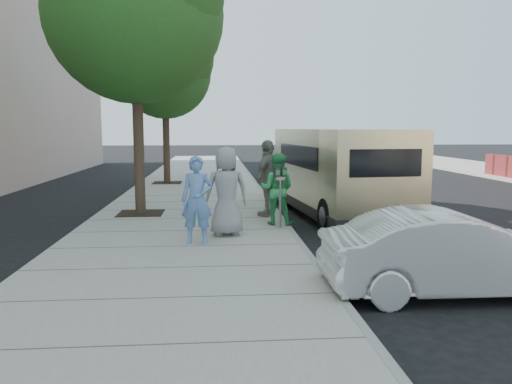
{
  "coord_description": "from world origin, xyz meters",
  "views": [
    {
      "loc": [
        -0.27,
        -11.16,
        2.46
      ],
      "look_at": [
        0.59,
        -0.67,
        1.1
      ],
      "focal_mm": 35.0,
      "sensor_mm": 36.0,
      "label": 1
    }
  ],
  "objects_px": {
    "person_officer": "(197,200)",
    "person_green_shirt": "(277,189)",
    "tree_near": "(136,7)",
    "parking_meter": "(280,184)",
    "sedan": "(453,253)",
    "person_striped_polo": "(268,178)",
    "van": "(337,171)",
    "person_gray_shirt": "(226,191)",
    "tree_far": "(166,68)"
  },
  "relations": [
    {
      "from": "parking_meter",
      "to": "person_officer",
      "type": "relative_size",
      "value": 0.8
    },
    {
      "from": "tree_near",
      "to": "person_striped_polo",
      "type": "distance_m",
      "value": 5.58
    },
    {
      "from": "tree_far",
      "to": "van",
      "type": "height_order",
      "value": "tree_far"
    },
    {
      "from": "sedan",
      "to": "person_officer",
      "type": "xyz_separation_m",
      "value": [
        -3.84,
        3.02,
        0.4
      ]
    },
    {
      "from": "sedan",
      "to": "van",
      "type": "bearing_deg",
      "value": 1.48
    },
    {
      "from": "tree_far",
      "to": "person_striped_polo",
      "type": "relative_size",
      "value": 3.25
    },
    {
      "from": "tree_far",
      "to": "person_officer",
      "type": "xyz_separation_m",
      "value": [
        1.62,
        -11.26,
        -3.85
      ]
    },
    {
      "from": "sedan",
      "to": "person_striped_polo",
      "type": "bearing_deg",
      "value": 19.38
    },
    {
      "from": "tree_far",
      "to": "person_gray_shirt",
      "type": "height_order",
      "value": "tree_far"
    },
    {
      "from": "person_officer",
      "to": "van",
      "type": "bearing_deg",
      "value": 51.6
    },
    {
      "from": "person_striped_polo",
      "to": "person_gray_shirt",
      "type": "bearing_deg",
      "value": 8.15
    },
    {
      "from": "tree_near",
      "to": "sedan",
      "type": "distance_m",
      "value": 9.93
    },
    {
      "from": "van",
      "to": "person_green_shirt",
      "type": "xyz_separation_m",
      "value": [
        -1.87,
        -1.77,
        -0.28
      ]
    },
    {
      "from": "person_gray_shirt",
      "to": "tree_near",
      "type": "bearing_deg",
      "value": -62.71
    },
    {
      "from": "person_striped_polo",
      "to": "van",
      "type": "bearing_deg",
      "value": 140.76
    },
    {
      "from": "person_officer",
      "to": "person_green_shirt",
      "type": "relative_size",
      "value": 1.03
    },
    {
      "from": "person_green_shirt",
      "to": "tree_far",
      "type": "bearing_deg",
      "value": -52.29
    },
    {
      "from": "van",
      "to": "person_officer",
      "type": "xyz_separation_m",
      "value": [
        -3.71,
        -3.61,
        -0.25
      ]
    },
    {
      "from": "tree_near",
      "to": "person_officer",
      "type": "bearing_deg",
      "value": -66.18
    },
    {
      "from": "van",
      "to": "person_striped_polo",
      "type": "distance_m",
      "value": 2.04
    },
    {
      "from": "parking_meter",
      "to": "person_green_shirt",
      "type": "bearing_deg",
      "value": 74.61
    },
    {
      "from": "tree_near",
      "to": "tree_far",
      "type": "distance_m",
      "value": 7.63
    },
    {
      "from": "person_striped_polo",
      "to": "person_green_shirt",
      "type": "bearing_deg",
      "value": 38.36
    },
    {
      "from": "parking_meter",
      "to": "sedan",
      "type": "distance_m",
      "value": 4.87
    },
    {
      "from": "person_green_shirt",
      "to": "person_gray_shirt",
      "type": "distance_m",
      "value": 1.69
    },
    {
      "from": "sedan",
      "to": "tree_near",
      "type": "bearing_deg",
      "value": 39.63
    },
    {
      "from": "parking_meter",
      "to": "person_green_shirt",
      "type": "xyz_separation_m",
      "value": [
        -0.02,
        0.44,
        -0.16
      ]
    },
    {
      "from": "van",
      "to": "person_striped_polo",
      "type": "xyz_separation_m",
      "value": [
        -1.96,
        -0.57,
        -0.13
      ]
    },
    {
      "from": "tree_near",
      "to": "person_green_shirt",
      "type": "xyz_separation_m",
      "value": [
        3.45,
        -1.82,
        -4.54
      ]
    },
    {
      "from": "sedan",
      "to": "person_striped_polo",
      "type": "distance_m",
      "value": 6.42
    },
    {
      "from": "van",
      "to": "person_gray_shirt",
      "type": "relative_size",
      "value": 3.49
    },
    {
      "from": "tree_far",
      "to": "van",
      "type": "distance_m",
      "value": 10.0
    },
    {
      "from": "van",
      "to": "person_striped_polo",
      "type": "height_order",
      "value": "van"
    },
    {
      "from": "parking_meter",
      "to": "person_officer",
      "type": "bearing_deg",
      "value": -160.79
    },
    {
      "from": "person_officer",
      "to": "sedan",
      "type": "bearing_deg",
      "value": -30.78
    },
    {
      "from": "tree_far",
      "to": "parking_meter",
      "type": "xyz_separation_m",
      "value": [
        3.47,
        -9.86,
        -3.72
      ]
    },
    {
      "from": "tree_near",
      "to": "person_striped_polo",
      "type": "xyz_separation_m",
      "value": [
        3.37,
        -0.63,
        -4.4
      ]
    },
    {
      "from": "person_officer",
      "to": "person_striped_polo",
      "type": "xyz_separation_m",
      "value": [
        1.75,
        3.04,
        0.12
      ]
    },
    {
      "from": "tree_near",
      "to": "parking_meter",
      "type": "xyz_separation_m",
      "value": [
        3.47,
        -2.26,
        -4.38
      ]
    },
    {
      "from": "van",
      "to": "tree_near",
      "type": "bearing_deg",
      "value": 173.55
    },
    {
      "from": "sedan",
      "to": "person_officer",
      "type": "distance_m",
      "value": 4.9
    },
    {
      "from": "tree_near",
      "to": "person_striped_polo",
      "type": "height_order",
      "value": "tree_near"
    },
    {
      "from": "van",
      "to": "person_green_shirt",
      "type": "height_order",
      "value": "van"
    },
    {
      "from": "person_officer",
      "to": "person_striped_polo",
      "type": "distance_m",
      "value": 3.51
    },
    {
      "from": "van",
      "to": "person_green_shirt",
      "type": "distance_m",
      "value": 2.59
    },
    {
      "from": "tree_far",
      "to": "person_officer",
      "type": "height_order",
      "value": "tree_far"
    },
    {
      "from": "tree_far",
      "to": "van",
      "type": "bearing_deg",
      "value": -55.14
    },
    {
      "from": "parking_meter",
      "to": "sedan",
      "type": "relative_size",
      "value": 0.37
    },
    {
      "from": "person_officer",
      "to": "person_green_shirt",
      "type": "xyz_separation_m",
      "value": [
        1.84,
        1.84,
        -0.02
      ]
    },
    {
      "from": "tree_far",
      "to": "sedan",
      "type": "bearing_deg",
      "value": -69.09
    }
  ]
}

